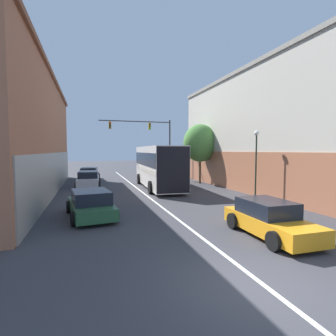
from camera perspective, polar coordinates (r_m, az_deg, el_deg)
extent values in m
plane|color=#38383D|center=(7.42, 20.22, -22.87)|extent=(160.00, 160.00, 0.00)
cube|color=silver|center=(20.52, -5.39, -5.43)|extent=(0.14, 41.21, 0.01)
cube|color=#9E998E|center=(22.25, -23.37, -0.95)|extent=(0.24, 24.28, 3.13)
cube|color=#B7B2A3|center=(23.34, 22.21, 7.41)|extent=(6.22, 22.70, 9.74)
cube|color=#A86647|center=(21.55, 15.67, -0.84)|extent=(0.24, 22.24, 3.20)
cube|color=gray|center=(24.12, 22.51, 18.66)|extent=(6.47, 22.92, 0.30)
cube|color=silver|center=(23.17, -2.18, 0.47)|extent=(2.91, 10.20, 3.43)
cube|color=black|center=(23.14, -2.18, 2.00)|extent=(2.95, 10.00, 1.10)
cube|color=beige|center=(23.19, -2.18, -0.21)|extent=(2.94, 10.10, 0.34)
cube|color=black|center=(18.30, 1.18, -0.43)|extent=(2.41, 0.17, 3.30)
cylinder|color=black|center=(26.15, -6.34, -2.34)|extent=(0.34, 1.01, 1.00)
cylinder|color=black|center=(26.62, -0.96, -2.20)|extent=(0.34, 1.01, 1.00)
cylinder|color=black|center=(20.01, -3.78, -4.22)|extent=(0.34, 1.01, 1.00)
cylinder|color=black|center=(20.62, 3.13, -3.98)|extent=(0.34, 1.01, 1.00)
cube|color=orange|center=(11.02, 21.36, -11.28)|extent=(1.68, 4.19, 0.60)
cube|color=black|center=(11.07, 20.63, -8.03)|extent=(1.53, 2.18, 0.59)
cylinder|color=black|center=(11.62, 13.92, -11.11)|extent=(0.22, 0.66, 0.66)
cylinder|color=black|center=(12.55, 20.79, -10.12)|extent=(0.22, 0.66, 0.66)
cylinder|color=black|center=(9.58, 22.07, -14.54)|extent=(0.22, 0.66, 0.66)
cylinder|color=black|center=(10.69, 29.45, -12.81)|extent=(0.22, 0.66, 0.66)
cube|color=silver|center=(24.84, -16.92, -2.74)|extent=(2.02, 4.74, 0.69)
cube|color=black|center=(24.54, -16.97, -1.33)|extent=(1.76, 2.50, 0.58)
cylinder|color=black|center=(26.35, -18.77, -2.84)|extent=(0.25, 0.67, 0.66)
cylinder|color=black|center=(26.27, -14.74, -2.78)|extent=(0.25, 0.67, 0.66)
cylinder|color=black|center=(23.50, -19.33, -3.65)|extent=(0.25, 0.67, 0.66)
cylinder|color=black|center=(23.40, -14.81, -3.59)|extent=(0.25, 0.67, 0.66)
cube|color=#285633|center=(13.75, -16.47, -8.27)|extent=(2.37, 4.53, 0.57)
cube|color=black|center=(13.43, -16.39, -6.01)|extent=(1.95, 2.45, 0.61)
cylinder|color=black|center=(14.99, -20.80, -7.91)|extent=(0.30, 0.66, 0.63)
cylinder|color=black|center=(15.22, -13.68, -7.59)|extent=(0.30, 0.66, 0.63)
cylinder|color=black|center=(12.38, -19.91, -10.36)|extent=(0.30, 0.66, 0.63)
cylinder|color=black|center=(12.66, -11.30, -9.88)|extent=(0.30, 0.66, 0.63)
cube|color=slate|center=(30.35, -16.71, -1.61)|extent=(2.22, 4.80, 0.67)
cube|color=black|center=(30.07, -16.77, -0.46)|extent=(1.84, 2.57, 0.58)
cylinder|color=black|center=(31.90, -18.04, -1.74)|extent=(0.29, 0.64, 0.61)
cylinder|color=black|center=(31.72, -14.82, -1.71)|extent=(0.29, 0.64, 0.61)
cylinder|color=black|center=(29.06, -18.75, -2.28)|extent=(0.29, 0.64, 0.61)
cylinder|color=black|center=(28.87, -15.21, -2.25)|extent=(0.29, 0.64, 0.61)
cylinder|color=#333338|center=(31.91, 0.39, 4.17)|extent=(0.18, 0.18, 6.97)
cylinder|color=#333338|center=(31.10, -7.08, 10.03)|extent=(8.35, 0.12, 0.12)
cube|color=#9E8419|center=(31.38, -4.03, 9.04)|extent=(0.28, 0.24, 0.80)
sphere|color=black|center=(31.26, -3.97, 9.52)|extent=(0.18, 0.18, 0.18)
sphere|color=black|center=(31.24, -3.97, 9.07)|extent=(0.18, 0.18, 0.18)
sphere|color=green|center=(31.21, -3.97, 8.62)|extent=(0.18, 0.18, 0.18)
cube|color=#9E8419|center=(30.68, -12.52, 9.08)|extent=(0.28, 0.24, 0.80)
sphere|color=red|center=(30.55, -12.51, 9.57)|extent=(0.18, 0.18, 0.18)
sphere|color=black|center=(30.53, -12.50, 9.11)|extent=(0.18, 0.18, 0.18)
sphere|color=black|center=(30.51, -12.49, 8.65)|extent=(0.18, 0.18, 0.18)
cone|color=#233323|center=(18.22, 18.44, -6.49)|extent=(0.26, 0.26, 0.20)
cylinder|color=#233323|center=(17.98, 18.58, -0.03)|extent=(0.10, 0.10, 4.31)
sphere|color=white|center=(17.97, 18.74, 7.21)|extent=(0.33, 0.33, 0.33)
cylinder|color=brown|center=(26.37, 6.97, -0.55)|extent=(0.22, 0.22, 2.60)
ellipsoid|color=#4C843D|center=(26.30, 7.02, 5.41)|extent=(3.39, 3.05, 3.73)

